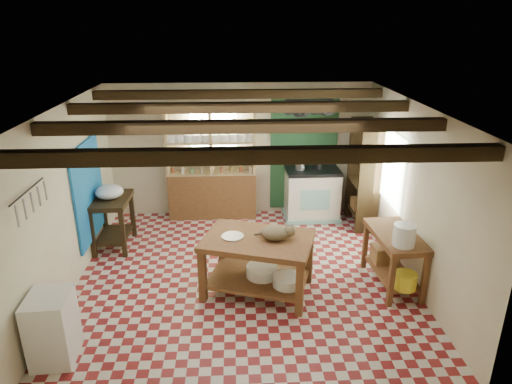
{
  "coord_description": "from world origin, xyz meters",
  "views": [
    {
      "loc": [
        -0.12,
        -6.1,
        3.71
      ],
      "look_at": [
        0.2,
        0.3,
        1.26
      ],
      "focal_mm": 32.0,
      "sensor_mm": 36.0,
      "label": 1
    }
  ],
  "objects_px": {
    "right_counter": "(393,259)",
    "cat": "(276,232)",
    "stove": "(312,194)",
    "prep_table": "(113,223)",
    "white_cabinet": "(52,328)",
    "work_table": "(258,265)"
  },
  "relations": [
    {
      "from": "right_counter",
      "to": "cat",
      "type": "relative_size",
      "value": 2.7
    },
    {
      "from": "stove",
      "to": "right_counter",
      "type": "distance_m",
      "value": 2.61
    },
    {
      "from": "right_counter",
      "to": "cat",
      "type": "height_order",
      "value": "cat"
    },
    {
      "from": "white_cabinet",
      "to": "cat",
      "type": "height_order",
      "value": "cat"
    },
    {
      "from": "prep_table",
      "to": "right_counter",
      "type": "distance_m",
      "value": 4.61
    },
    {
      "from": "prep_table",
      "to": "right_counter",
      "type": "xyz_separation_m",
      "value": [
        4.38,
        -1.44,
        -0.03
      ]
    },
    {
      "from": "cat",
      "to": "white_cabinet",
      "type": "bearing_deg",
      "value": -147.3
    },
    {
      "from": "white_cabinet",
      "to": "right_counter",
      "type": "height_order",
      "value": "right_counter"
    },
    {
      "from": "white_cabinet",
      "to": "cat",
      "type": "bearing_deg",
      "value": 22.29
    },
    {
      "from": "prep_table",
      "to": "cat",
      "type": "distance_m",
      "value": 3.1
    },
    {
      "from": "work_table",
      "to": "stove",
      "type": "height_order",
      "value": "stove"
    },
    {
      "from": "prep_table",
      "to": "right_counter",
      "type": "relative_size",
      "value": 0.77
    },
    {
      "from": "stove",
      "to": "prep_table",
      "type": "height_order",
      "value": "stove"
    },
    {
      "from": "right_counter",
      "to": "prep_table",
      "type": "bearing_deg",
      "value": 158.29
    },
    {
      "from": "white_cabinet",
      "to": "right_counter",
      "type": "xyz_separation_m",
      "value": [
        4.4,
        1.35,
        0.0
      ]
    },
    {
      "from": "right_counter",
      "to": "cat",
      "type": "xyz_separation_m",
      "value": [
        -1.73,
        -0.1,
        0.53
      ]
    },
    {
      "from": "stove",
      "to": "work_table",
      "type": "bearing_deg",
      "value": -116.17
    },
    {
      "from": "work_table",
      "to": "prep_table",
      "type": "height_order",
      "value": "prep_table"
    },
    {
      "from": "prep_table",
      "to": "right_counter",
      "type": "bearing_deg",
      "value": -18.08
    },
    {
      "from": "work_table",
      "to": "white_cabinet",
      "type": "bearing_deg",
      "value": -134.51
    },
    {
      "from": "work_table",
      "to": "prep_table",
      "type": "relative_size",
      "value": 1.66
    },
    {
      "from": "stove",
      "to": "prep_table",
      "type": "distance_m",
      "value": 3.74
    }
  ]
}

